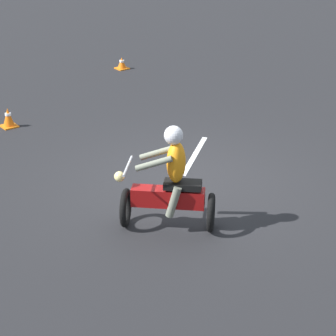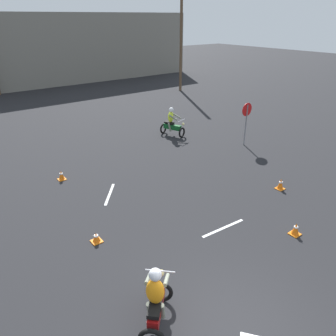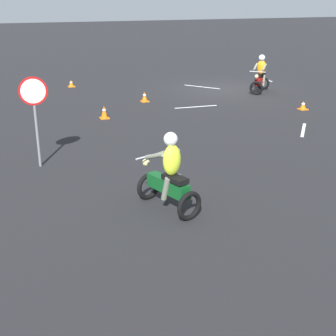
{
  "view_description": "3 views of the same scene",
  "coord_description": "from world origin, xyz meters",
  "px_view_note": "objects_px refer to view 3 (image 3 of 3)",
  "views": [
    {
      "loc": [
        -8.09,
        6.53,
        4.98
      ],
      "look_at": [
        -1.18,
        1.22,
        1.0
      ],
      "focal_mm": 70.0,
      "sensor_mm": 36.0,
      "label": 1
    },
    {
      "loc": [
        -4.17,
        -3.14,
        6.38
      ],
      "look_at": [
        2.95,
        6.23,
        0.9
      ],
      "focal_mm": 35.0,
      "sensor_mm": 36.0,
      "label": 2
    },
    {
      "loc": [
        10.19,
        19.41,
        4.15
      ],
      "look_at": [
        7.08,
        11.24,
        0.9
      ],
      "focal_mm": 50.0,
      "sensor_mm": 36.0,
      "label": 3
    }
  ],
  "objects_px": {
    "motorcycle_rider_foreground": "(261,76)",
    "traffic_cone_near_right": "(303,106)",
    "stop_sign": "(34,104)",
    "traffic_cone_near_left": "(145,97)",
    "traffic_cone_mid_center": "(71,84)",
    "motorcycle_rider_background": "(169,177)",
    "traffic_cone_far_right": "(104,112)"
  },
  "relations": [
    {
      "from": "stop_sign",
      "to": "motorcycle_rider_foreground",
      "type": "bearing_deg",
      "value": -148.11
    },
    {
      "from": "motorcycle_rider_foreground",
      "to": "traffic_cone_near_right",
      "type": "xyz_separation_m",
      "value": [
        0.26,
        3.59,
        -0.57
      ]
    },
    {
      "from": "traffic_cone_near_right",
      "to": "motorcycle_rider_background",
      "type": "bearing_deg",
      "value": 39.04
    },
    {
      "from": "traffic_cone_near_right",
      "to": "motorcycle_rider_foreground",
      "type": "bearing_deg",
      "value": -94.18
    },
    {
      "from": "traffic_cone_near_left",
      "to": "traffic_cone_mid_center",
      "type": "xyz_separation_m",
      "value": [
        2.25,
        -4.4,
        -0.05
      ]
    },
    {
      "from": "motorcycle_rider_background",
      "to": "traffic_cone_near_right",
      "type": "height_order",
      "value": "motorcycle_rider_background"
    },
    {
      "from": "motorcycle_rider_foreground",
      "to": "motorcycle_rider_background",
      "type": "relative_size",
      "value": 1.0
    },
    {
      "from": "stop_sign",
      "to": "traffic_cone_far_right",
      "type": "relative_size",
      "value": 4.98
    },
    {
      "from": "traffic_cone_mid_center",
      "to": "traffic_cone_far_right",
      "type": "xyz_separation_m",
      "value": [
        -0.04,
        6.54,
        0.07
      ]
    },
    {
      "from": "traffic_cone_far_right",
      "to": "motorcycle_rider_foreground",
      "type": "bearing_deg",
      "value": -163.95
    },
    {
      "from": "motorcycle_rider_foreground",
      "to": "traffic_cone_mid_center",
      "type": "relative_size",
      "value": 5.18
    },
    {
      "from": "motorcycle_rider_background",
      "to": "traffic_cone_near_right",
      "type": "bearing_deg",
      "value": 20.28
    },
    {
      "from": "motorcycle_rider_background",
      "to": "traffic_cone_near_left",
      "type": "relative_size",
      "value": 3.98
    },
    {
      "from": "stop_sign",
      "to": "traffic_cone_near_right",
      "type": "bearing_deg",
      "value": -164.07
    },
    {
      "from": "motorcycle_rider_foreground",
      "to": "traffic_cone_near_left",
      "type": "xyz_separation_m",
      "value": [
        5.51,
        0.08,
        -0.52
      ]
    },
    {
      "from": "motorcycle_rider_foreground",
      "to": "motorcycle_rider_background",
      "type": "distance_m",
      "value": 13.04
    },
    {
      "from": "traffic_cone_near_left",
      "to": "traffic_cone_mid_center",
      "type": "bearing_deg",
      "value": -62.91
    },
    {
      "from": "traffic_cone_near_left",
      "to": "traffic_cone_mid_center",
      "type": "height_order",
      "value": "traffic_cone_near_left"
    },
    {
      "from": "motorcycle_rider_foreground",
      "to": "stop_sign",
      "type": "distance_m",
      "value": 12.32
    },
    {
      "from": "stop_sign",
      "to": "traffic_cone_near_left",
      "type": "relative_size",
      "value": 5.51
    },
    {
      "from": "stop_sign",
      "to": "traffic_cone_near_left",
      "type": "xyz_separation_m",
      "value": [
        -4.93,
        -6.41,
        -1.43
      ]
    },
    {
      "from": "stop_sign",
      "to": "traffic_cone_near_left",
      "type": "bearing_deg",
      "value": -127.54
    },
    {
      "from": "traffic_cone_near_right",
      "to": "traffic_cone_far_right",
      "type": "height_order",
      "value": "traffic_cone_far_right"
    },
    {
      "from": "traffic_cone_near_left",
      "to": "traffic_cone_near_right",
      "type": "height_order",
      "value": "traffic_cone_near_left"
    },
    {
      "from": "motorcycle_rider_background",
      "to": "stop_sign",
      "type": "xyz_separation_m",
      "value": [
        2.17,
        -3.59,
        0.91
      ]
    },
    {
      "from": "motorcycle_rider_background",
      "to": "stop_sign",
      "type": "height_order",
      "value": "stop_sign"
    },
    {
      "from": "traffic_cone_near_right",
      "to": "traffic_cone_mid_center",
      "type": "height_order",
      "value": "traffic_cone_near_right"
    },
    {
      "from": "motorcycle_rider_foreground",
      "to": "stop_sign",
      "type": "height_order",
      "value": "stop_sign"
    },
    {
      "from": "traffic_cone_near_right",
      "to": "traffic_cone_mid_center",
      "type": "relative_size",
      "value": 1.02
    },
    {
      "from": "traffic_cone_near_left",
      "to": "traffic_cone_far_right",
      "type": "distance_m",
      "value": 3.08
    },
    {
      "from": "traffic_cone_far_right",
      "to": "motorcycle_rider_background",
      "type": "bearing_deg",
      "value": 86.03
    },
    {
      "from": "motorcycle_rider_foreground",
      "to": "motorcycle_rider_background",
      "type": "height_order",
      "value": "same"
    }
  ]
}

